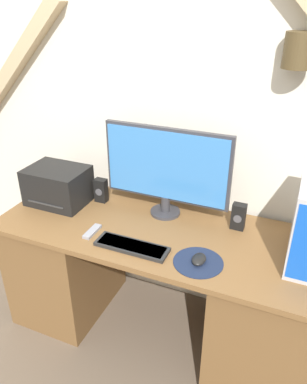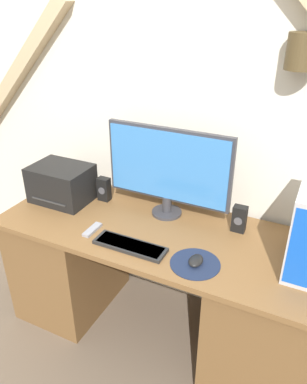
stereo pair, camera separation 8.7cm
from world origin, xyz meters
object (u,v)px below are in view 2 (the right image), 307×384
object	(u,v)px
printer	(62,183)
monitor	(168,168)
mouse	(196,261)
remote_control	(92,230)
keyboard	(130,246)
speaker_right	(239,219)
speaker_left	(104,189)

from	to	relation	value
printer	monitor	bearing A→B (deg)	11.30
monitor	mouse	world-z (taller)	monitor
printer	remote_control	distance (m)	0.43
monitor	keyboard	bearing A→B (deg)	-94.43
speaker_right	keyboard	bearing A→B (deg)	-139.07
keyboard	speaker_left	size ratio (longest dim) A/B	2.57
printer	speaker_right	world-z (taller)	printer
speaker_right	mouse	bearing A→B (deg)	-105.88
speaker_left	speaker_right	bearing A→B (deg)	1.64
printer	speaker_right	distance (m)	1.05
monitor	keyboard	distance (m)	0.47
keyboard	speaker_left	bearing A→B (deg)	136.51
monitor	keyboard	world-z (taller)	monitor
monitor	mouse	distance (m)	0.54
speaker_left	remote_control	distance (m)	0.35
mouse	printer	distance (m)	0.97
keyboard	printer	xyz separation A→B (m)	(-0.60, 0.25, 0.10)
mouse	printer	xyz separation A→B (m)	(-0.94, 0.23, 0.09)
speaker_left	remote_control	world-z (taller)	speaker_left
printer	remote_control	xyz separation A→B (m)	(0.36, -0.21, -0.10)
keyboard	speaker_right	size ratio (longest dim) A/B	2.57
printer	speaker_left	world-z (taller)	printer
printer	speaker_left	distance (m)	0.25
keyboard	printer	distance (m)	0.66
monitor	speaker_right	bearing A→B (deg)	0.40
printer	mouse	bearing A→B (deg)	-13.85
mouse	remote_control	size ratio (longest dim) A/B	0.72
keyboard	speaker_right	bearing A→B (deg)	40.93
monitor	mouse	size ratio (longest dim) A/B	7.45
remote_control	speaker_right	bearing A→B (deg)	26.42
printer	speaker_left	xyz separation A→B (m)	(0.23, 0.11, -0.04)
speaker_right	monitor	bearing A→B (deg)	-179.60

